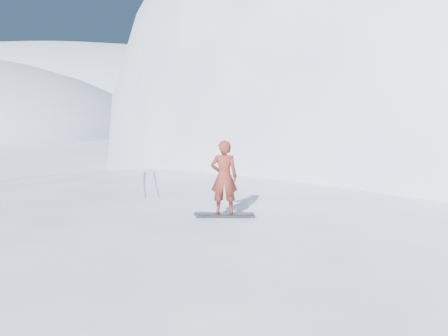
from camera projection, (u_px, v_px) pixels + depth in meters
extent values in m
plane|color=white|center=(196.00, 289.00, 14.38)|extent=(400.00, 400.00, 0.00)
ellipsoid|color=white|center=(229.00, 256.00, 17.35)|extent=(36.00, 28.00, 4.80)
ellipsoid|color=white|center=(358.00, 177.00, 34.18)|extent=(28.00, 24.00, 18.00)
ellipsoid|color=white|center=(59.00, 118.00, 123.20)|extent=(140.00, 90.00, 36.00)
ellipsoid|color=white|center=(31.00, 320.00, 12.40)|extent=(6.00, 5.40, 0.80)
ellipsoid|color=white|center=(155.00, 232.00, 20.32)|extent=(7.00, 6.30, 1.00)
ellipsoid|color=white|center=(392.00, 247.00, 18.34)|extent=(4.00, 3.60, 0.60)
cube|color=black|center=(224.00, 214.00, 13.24)|extent=(1.59, 0.31, 0.03)
imported|color=maroon|center=(224.00, 177.00, 13.09)|extent=(0.72, 0.47, 1.95)
cube|color=silver|center=(143.00, 180.00, 18.45)|extent=(1.08, 5.92, 0.04)
cube|color=silver|center=(154.00, 180.00, 18.45)|extent=(1.10, 5.92, 0.04)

